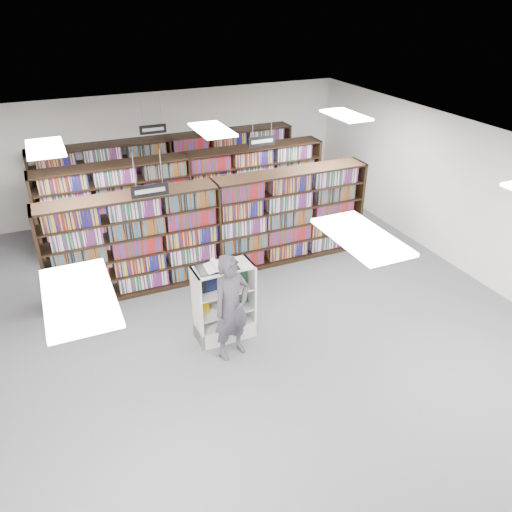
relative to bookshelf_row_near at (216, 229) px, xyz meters
name	(u,v)px	position (x,y,z in m)	size (l,w,h in m)	color
floor	(254,321)	(0.00, -2.00, -1.05)	(12.00, 12.00, 0.00)	#4B4C50
ceiling	(254,157)	(0.00, -2.00, 2.15)	(10.00, 12.00, 0.10)	silver
wall_back	(166,152)	(0.00, 4.00, 0.55)	(10.00, 0.10, 3.20)	white
wall_right	(473,202)	(5.00, -2.00, 0.55)	(0.10, 12.00, 3.20)	white
bookshelf_row_near	(216,229)	(0.00, 0.00, 0.00)	(7.00, 0.60, 2.10)	black
bookshelf_row_mid	(189,197)	(0.00, 2.00, 0.00)	(7.00, 0.60, 2.10)	black
bookshelf_row_far	(170,175)	(0.00, 3.70, 0.00)	(7.00, 0.60, 2.10)	black
aisle_sign_left	(150,189)	(-1.50, -1.00, 1.48)	(0.65, 0.02, 0.80)	#B2B2B7
aisle_sign_right	(262,140)	(1.50, 1.00, 1.48)	(0.65, 0.02, 0.80)	#B2B2B7
aisle_sign_center	(153,128)	(-0.50, 3.00, 1.48)	(0.65, 0.02, 0.80)	#B2B2B7
troffer_front_left	(79,297)	(-3.00, -5.00, 2.11)	(0.60, 1.20, 0.04)	white
troffer_front_center	(361,237)	(0.00, -5.00, 2.11)	(0.60, 1.20, 0.04)	white
troffer_back_left	(45,148)	(-3.00, 0.00, 2.11)	(0.60, 1.20, 0.04)	white
troffer_back_center	(212,130)	(0.00, 0.00, 2.11)	(0.60, 1.20, 0.04)	white
troffer_back_right	(346,115)	(3.00, 0.00, 2.11)	(0.60, 1.20, 0.04)	white
endcap_display	(224,312)	(-0.65, -2.15, -0.57)	(1.05, 0.54, 1.45)	white
open_book	(217,266)	(-0.76, -2.19, 0.42)	(0.70, 0.42, 0.13)	black
shopper	(232,308)	(-0.70, -2.70, -0.10)	(0.69, 0.45, 1.90)	#444049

